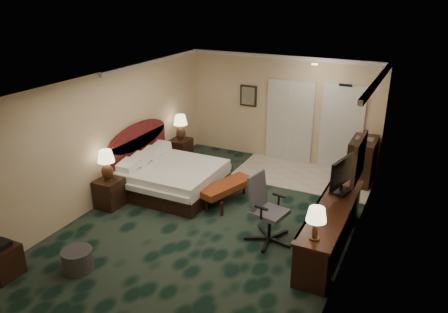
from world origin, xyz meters
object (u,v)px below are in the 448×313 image
at_px(bed_bench, 226,193).
at_px(ottoman, 78,260).
at_px(side_table, 2,262).
at_px(lamp_near, 107,165).
at_px(desk, 330,228).
at_px(nightstand_far, 181,150).
at_px(nightstand_near, 110,193).
at_px(tv, 342,175).
at_px(desk_chair, 270,210).
at_px(lamp_far, 181,128).
at_px(minibar, 362,161).
at_px(bed, 174,179).

bearing_deg(bed_bench, ottoman, -91.31).
bearing_deg(side_table, lamp_near, 90.35).
bearing_deg(desk, side_table, -145.57).
relative_size(nightstand_far, lamp_near, 0.91).
relative_size(lamp_near, desk, 0.24).
relative_size(nightstand_near, tv, 0.69).
relative_size(lamp_near, tv, 0.75).
relative_size(tv, desk_chair, 0.70).
xyz_separation_m(bed_bench, desk_chair, (1.33, -0.99, 0.40)).
height_order(bed_bench, ottoman, bed_bench).
distance_m(nightstand_near, lamp_far, 2.83).
relative_size(lamp_far, side_table, 1.28).
height_order(ottoman, desk, desk).
bearing_deg(desk_chair, lamp_far, 153.82).
xyz_separation_m(ottoman, minibar, (3.47, 5.48, 0.34)).
bearing_deg(desk_chair, nightstand_far, 153.89).
bearing_deg(bed, side_table, -102.17).
bearing_deg(ottoman, bed_bench, 70.25).
bearing_deg(nightstand_far, bed_bench, -37.52).
bearing_deg(minibar, nightstand_near, -141.47).
height_order(bed, lamp_near, lamp_near).
height_order(nightstand_near, lamp_near, lamp_near).
bearing_deg(bed_bench, lamp_near, -131.63).
bearing_deg(minibar, lamp_near, -141.41).
distance_m(ottoman, desk, 4.23).
height_order(lamp_far, bed_bench, lamp_far).
height_order(nightstand_near, tv, tv).
xyz_separation_m(nightstand_far, tv, (4.43, -1.68, 0.82)).
height_order(nightstand_near, desk_chair, desk_chair).
bearing_deg(lamp_far, desk, -27.93).
bearing_deg(desk_chair, bed_bench, 154.46).
bearing_deg(ottoman, minibar, 57.62).
relative_size(side_table, minibar, 0.50).
bearing_deg(lamp_near, tv, 14.13).
height_order(nightstand_far, ottoman, nightstand_far).
xyz_separation_m(nightstand_near, lamp_near, (-0.00, -0.01, 0.62)).
xyz_separation_m(nightstand_near, desk, (4.43, 0.43, 0.10)).
height_order(side_table, minibar, minibar).
bearing_deg(tv, lamp_far, 172.10).
distance_m(bed_bench, desk, 2.48).
bearing_deg(bed_bench, nightstand_near, -131.78).
height_order(desk, tv, tv).
height_order(side_table, desk_chair, desk_chair).
bearing_deg(nightstand_near, lamp_near, -110.61).
distance_m(tv, minibar, 2.49).
xyz_separation_m(nightstand_far, ottoman, (0.95, -4.74, -0.12)).
height_order(nightstand_far, lamp_near, lamp_near).
height_order(ottoman, tv, tv).
relative_size(nightstand_near, bed_bench, 0.46).
relative_size(lamp_far, desk, 0.24).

